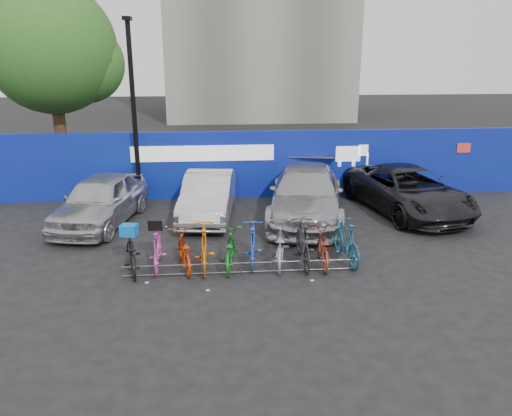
{
  "coord_description": "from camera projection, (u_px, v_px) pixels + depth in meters",
  "views": [
    {
      "loc": [
        -0.56,
        -11.45,
        5.05
      ],
      "look_at": [
        0.55,
        2.0,
        0.82
      ],
      "focal_mm": 35.0,
      "sensor_mm": 36.0,
      "label": 1
    }
  ],
  "objects": [
    {
      "name": "bike_6",
      "position": [
        279.0,
        245.0,
        12.33
      ],
      "size": [
        0.9,
        1.96,
        0.99
      ],
      "primitive_type": "imported",
      "rotation": [
        0.0,
        0.0,
        3.01
      ],
      "color": "#929699",
      "rests_on": "ground"
    },
    {
      "name": "car_2",
      "position": [
        306.0,
        194.0,
        15.65
      ],
      "size": [
        3.27,
        5.8,
        1.59
      ],
      "primitive_type": "imported",
      "rotation": [
        0.0,
        0.0,
        -0.2
      ],
      "color": "#A1A1A6",
      "rests_on": "ground"
    },
    {
      "name": "bike_1",
      "position": [
        158.0,
        248.0,
        12.1
      ],
      "size": [
        0.51,
        1.67,
        1.0
      ],
      "primitive_type": "imported",
      "rotation": [
        0.0,
        0.0,
        3.16
      ],
      "color": "#D34CAE",
      "rests_on": "ground"
    },
    {
      "name": "bike_0",
      "position": [
        131.0,
        253.0,
        11.91
      ],
      "size": [
        0.97,
        1.82,
        0.91
      ],
      "primitive_type": "imported",
      "rotation": [
        0.0,
        0.0,
        3.37
      ],
      "color": "black",
      "rests_on": "ground"
    },
    {
      "name": "hoarding",
      "position": [
        232.0,
        165.0,
        17.79
      ],
      "size": [
        22.0,
        0.18,
        2.4
      ],
      "color": "navy",
      "rests_on": "ground"
    },
    {
      "name": "bike_2",
      "position": [
        184.0,
        251.0,
        12.07
      ],
      "size": [
        0.92,
        1.78,
        0.89
      ],
      "primitive_type": "imported",
      "rotation": [
        0.0,
        0.0,
        3.34
      ],
      "color": "#B6340A",
      "rests_on": "ground"
    },
    {
      "name": "tree",
      "position": [
        57.0,
        51.0,
        19.96
      ],
      "size": [
        5.4,
        5.2,
        7.8
      ],
      "color": "#382314",
      "rests_on": "ground"
    },
    {
      "name": "car_0",
      "position": [
        100.0,
        200.0,
        15.12
      ],
      "size": [
        2.66,
        4.73,
        1.52
      ],
      "primitive_type": "imported",
      "rotation": [
        0.0,
        0.0,
        -0.2
      ],
      "color": "#B1B1B5",
      "rests_on": "ground"
    },
    {
      "name": "car_3",
      "position": [
        407.0,
        190.0,
        16.28
      ],
      "size": [
        3.39,
        5.65,
        1.47
      ],
      "primitive_type": "imported",
      "rotation": [
        0.0,
        0.0,
        0.19
      ],
      "color": "black",
      "rests_on": "ground"
    },
    {
      "name": "bike_9",
      "position": [
        346.0,
        241.0,
        12.43
      ],
      "size": [
        0.69,
        1.84,
        1.08
      ],
      "primitive_type": "imported",
      "rotation": [
        0.0,
        0.0,
        3.25
      ],
      "color": "navy",
      "rests_on": "ground"
    },
    {
      "name": "bike_5",
      "position": [
        253.0,
        244.0,
        12.34
      ],
      "size": [
        0.64,
        1.74,
        1.03
      ],
      "primitive_type": "imported",
      "rotation": [
        0.0,
        0.0,
        3.05
      ],
      "color": "blue",
      "rests_on": "ground"
    },
    {
      "name": "car_1",
      "position": [
        208.0,
        196.0,
        15.78
      ],
      "size": [
        1.93,
        4.38,
        1.4
      ],
      "primitive_type": "imported",
      "rotation": [
        0.0,
        0.0,
        -0.11
      ],
      "color": "#B9B9BF",
      "rests_on": "ground"
    },
    {
      "name": "bike_4",
      "position": [
        229.0,
        250.0,
        12.14
      ],
      "size": [
        0.75,
        1.75,
        0.9
      ],
      "primitive_type": "imported",
      "rotation": [
        0.0,
        0.0,
        3.05
      ],
      "color": "#146E1F",
      "rests_on": "ground"
    },
    {
      "name": "bike_8",
      "position": [
        323.0,
        247.0,
        12.3
      ],
      "size": [
        0.75,
        1.77,
        0.9
      ],
      "primitive_type": "imported",
      "rotation": [
        0.0,
        0.0,
        3.05
      ],
      "color": "maroon",
      "rests_on": "ground"
    },
    {
      "name": "bike_7",
      "position": [
        303.0,
        243.0,
        12.24
      ],
      "size": [
        0.55,
        1.89,
        1.13
      ],
      "primitive_type": "imported",
      "rotation": [
        0.0,
        0.0,
        3.13
      ],
      "color": "black",
      "rests_on": "ground"
    },
    {
      "name": "ground",
      "position": [
        241.0,
        264.0,
        12.44
      ],
      "size": [
        100.0,
        100.0,
        0.0
      ],
      "primitive_type": "plane",
      "color": "black",
      "rests_on": "ground"
    },
    {
      "name": "bike_3",
      "position": [
        204.0,
        247.0,
        12.05
      ],
      "size": [
        0.55,
        1.86,
        1.11
      ],
      "primitive_type": "imported",
      "rotation": [
        0.0,
        0.0,
        3.16
      ],
      "color": "orange",
      "rests_on": "ground"
    },
    {
      "name": "cargo_crate",
      "position": [
        129.0,
        230.0,
        11.73
      ],
      "size": [
        0.43,
        0.37,
        0.27
      ],
      "primitive_type": "cube",
      "rotation": [
        0.0,
        0.0,
        -0.24
      ],
      "color": "blue",
      "rests_on": "bike_0"
    },
    {
      "name": "cargo_topcase",
      "position": [
        156.0,
        224.0,
        11.91
      ],
      "size": [
        0.36,
        0.33,
        0.25
      ],
      "primitive_type": "cube",
      "rotation": [
        0.0,
        0.0,
        -0.06
      ],
      "color": "black",
      "rests_on": "bike_1"
    },
    {
      "name": "bike_rack",
      "position": [
        242.0,
        268.0,
        11.83
      ],
      "size": [
        5.6,
        0.03,
        0.3
      ],
      "color": "#595B60",
      "rests_on": "ground"
    },
    {
      "name": "lamppost",
      "position": [
        134.0,
        109.0,
        16.35
      ],
      "size": [
        0.25,
        0.5,
        6.11
      ],
      "color": "black",
      "rests_on": "ground"
    }
  ]
}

